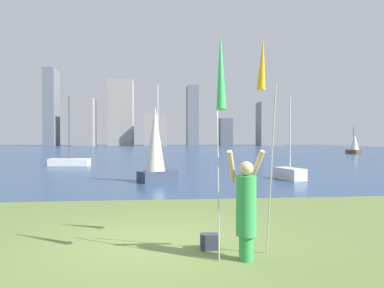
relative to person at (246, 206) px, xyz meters
The scene contains 16 objects.
ground 52.16m from the person, 91.77° to the left, with size 120.00×138.00×0.12m.
person is the anchor object (origin of this frame).
kite_flag_left 2.18m from the person, 161.49° to the right, with size 0.16×0.48×3.75m.
kite_flag_right 2.48m from the person, 51.35° to the left, with size 0.16×0.91×3.87m.
bag 1.10m from the person, 131.54° to the left, with size 0.31×0.19×0.29m.
sailboat_0 11.93m from the person, 65.11° to the left, with size 1.16×1.87×4.13m.
sailboat_1 46.85m from the person, 56.97° to the left, with size 1.26×2.39×3.80m.
sailboat_2 22.48m from the person, 111.80° to the left, with size 3.03×1.11×5.31m.
sailboat_4 10.65m from the person, 98.89° to the left, with size 1.97×1.66×4.61m.
skyline_tower_0 112.60m from the person, 108.93° to the left, with size 3.53×6.53×24.52m.
skyline_tower_1 107.51m from the person, 103.75° to the left, with size 6.00×6.05×14.93m.
skyline_tower_2 108.15m from the person, 97.67° to the left, with size 7.77×6.29×21.40m.
skyline_tower_3 103.33m from the person, 91.68° to the left, with size 6.88×7.77×9.89m.
skyline_tower_4 108.33m from the person, 85.14° to the left, with size 3.66×6.22×19.94m.
skyline_tower_5 107.14m from the person, 79.18° to the left, with size 4.17×3.92×8.99m.
skyline_tower_6 108.70m from the person, 71.44° to the left, with size 7.88×6.65×14.27m.
Camera 1 is at (0.21, -6.61, 2.00)m, focal length 31.49 mm.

